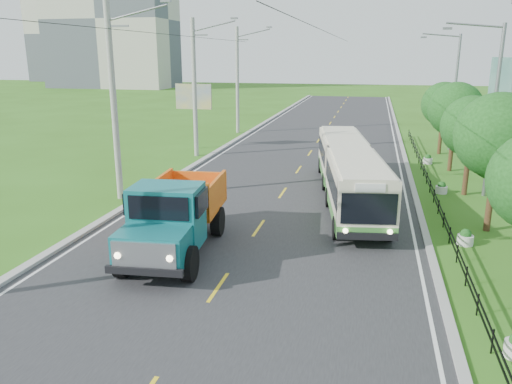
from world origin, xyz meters
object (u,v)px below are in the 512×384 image
(streetlight_far, at_px, (453,88))
(tree_fifth, at_px, (456,112))
(billboard_left, at_px, (194,101))
(tree_back, at_px, (444,106))
(tree_third, at_px, (499,140))
(tree_fourth, at_px, (472,129))
(planter_mid, at_px, (441,188))
(pole_far, at_px, (238,80))
(billboard_right, at_px, (500,90))
(streetlight_mid, at_px, (491,105))
(dump_truck, at_px, (175,212))
(planter_far, at_px, (428,160))
(pole_near, at_px, (114,102))
(pole_mid, at_px, (195,88))
(planter_near, at_px, (465,238))
(bus, at_px, (349,168))

(streetlight_far, bearing_deg, tree_fifth, -95.71)
(billboard_left, bearing_deg, tree_back, 6.31)
(tree_third, relative_size, tree_fourth, 1.11)
(tree_fifth, height_order, planter_mid, tree_fifth)
(pole_far, distance_m, billboard_right, 24.33)
(streetlight_mid, bearing_deg, tree_back, 93.70)
(streetlight_mid, height_order, dump_truck, streetlight_mid)
(tree_back, height_order, billboard_left, tree_back)
(planter_far, bearing_deg, streetlight_mid, -75.68)
(streetlight_mid, bearing_deg, planter_mid, -180.00)
(pole_near, xyz_separation_m, pole_mid, (0.00, 12.00, 0.00))
(planter_near, bearing_deg, pole_near, 169.91)
(planter_mid, bearing_deg, pole_mid, 157.46)
(tree_fourth, bearing_deg, bus, -157.27)
(pole_mid, bearing_deg, planter_mid, -22.54)
(pole_near, bearing_deg, billboard_left, 94.72)
(tree_fourth, relative_size, planter_near, 8.06)
(pole_mid, height_order, bus, pole_mid)
(tree_back, height_order, planter_near, tree_back)
(streetlight_mid, bearing_deg, tree_fourth, 169.85)
(planter_mid, bearing_deg, billboard_right, 58.34)
(pole_mid, bearing_deg, pole_near, -90.00)
(planter_mid, bearing_deg, dump_truck, -134.25)
(tree_third, bearing_deg, dump_truck, -155.86)
(tree_fourth, height_order, tree_back, tree_back)
(planter_near, relative_size, billboard_left, 0.13)
(pole_near, xyz_separation_m, dump_truck, (5.76, -6.40, -3.44))
(dump_truck, bearing_deg, pole_mid, 102.27)
(tree_back, height_order, planter_far, tree_back)
(pole_mid, distance_m, tree_fifth, 18.18)
(billboard_left, bearing_deg, planter_near, -44.84)
(tree_back, bearing_deg, planter_far, -106.88)
(streetlight_far, bearing_deg, planter_near, -95.30)
(pole_far, xyz_separation_m, billboard_left, (-1.24, -9.00, -1.23))
(pole_near, height_order, pole_mid, same)
(tree_back, height_order, dump_truck, tree_back)
(tree_back, xyz_separation_m, dump_truck, (-12.36, -23.54, -2.00))
(tree_third, bearing_deg, tree_back, 90.00)
(pole_far, relative_size, planter_far, 14.93)
(streetlight_far, distance_m, planter_near, 22.57)
(pole_far, distance_m, streetlight_far, 19.56)
(billboard_left, bearing_deg, dump_truck, -71.90)
(pole_near, relative_size, planter_near, 14.93)
(planter_mid, distance_m, billboard_left, 20.99)
(bus, bearing_deg, streetlight_far, 57.74)
(tree_back, relative_size, bus, 0.37)
(pole_mid, distance_m, tree_fourth, 19.43)
(pole_near, height_order, tree_fourth, pole_near)
(pole_near, distance_m, billboard_right, 23.32)
(tree_back, height_order, streetlight_far, streetlight_far)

